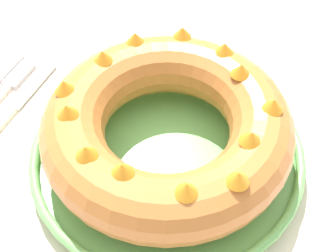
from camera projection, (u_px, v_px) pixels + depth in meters
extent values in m
cube|color=beige|center=(174.00, 169.00, 0.62)|extent=(1.41, 1.07, 0.03)
cylinder|color=brown|center=(31.00, 51.00, 1.34)|extent=(0.06, 0.06, 0.71)
cylinder|color=#6BB760|center=(168.00, 156.00, 0.61)|extent=(0.34, 0.34, 0.01)
torus|color=#6BB760|center=(168.00, 149.00, 0.60)|extent=(0.35, 0.35, 0.01)
torus|color=#C67538|center=(168.00, 126.00, 0.56)|extent=(0.30, 0.30, 0.08)
cone|color=orange|center=(224.00, 48.00, 0.59)|extent=(0.03, 0.03, 0.02)
cone|color=orange|center=(182.00, 32.00, 0.61)|extent=(0.02, 0.02, 0.02)
cone|color=orange|center=(135.00, 38.00, 0.60)|extent=(0.03, 0.03, 0.02)
cone|color=orange|center=(103.00, 56.00, 0.58)|extent=(0.03, 0.03, 0.02)
cone|color=orange|center=(64.00, 86.00, 0.54)|extent=(0.03, 0.03, 0.02)
cone|color=orange|center=(67.00, 110.00, 0.52)|extent=(0.03, 0.03, 0.02)
cone|color=orange|center=(86.00, 152.00, 0.48)|extent=(0.03, 0.03, 0.02)
cone|color=orange|center=(122.00, 169.00, 0.47)|extent=(0.03, 0.03, 0.02)
cone|color=orange|center=(186.00, 189.00, 0.45)|extent=(0.03, 0.03, 0.02)
cone|color=orange|center=(238.00, 177.00, 0.46)|extent=(0.02, 0.02, 0.02)
cone|color=orange|center=(251.00, 137.00, 0.49)|extent=(0.03, 0.03, 0.02)
cone|color=orange|center=(273.00, 105.00, 0.52)|extent=(0.03, 0.03, 0.02)
cone|color=orange|center=(241.00, 70.00, 0.56)|extent=(0.03, 0.03, 0.02)
cube|color=silver|center=(19.00, 75.00, 0.71)|extent=(0.02, 0.06, 0.01)
cube|color=silver|center=(33.00, 85.00, 0.70)|extent=(0.02, 0.10, 0.00)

